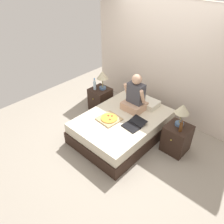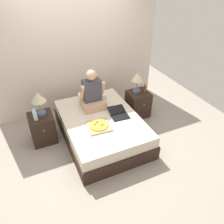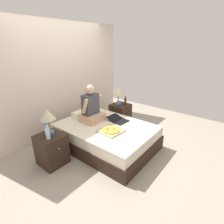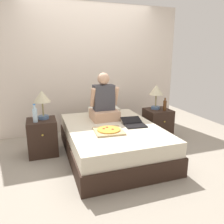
% 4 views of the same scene
% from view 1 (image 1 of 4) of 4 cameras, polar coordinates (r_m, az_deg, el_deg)
% --- Properties ---
extents(ground_plane, '(5.70, 5.70, 0.00)m').
position_cam_1_polar(ground_plane, '(4.67, 2.60, -5.98)').
color(ground_plane, '#9E9384').
extents(wall_back, '(3.70, 0.12, 2.50)m').
position_cam_1_polar(wall_back, '(4.96, 13.33, 12.74)').
color(wall_back, beige).
rests_on(wall_back, ground).
extents(bed, '(1.38, 1.93, 0.48)m').
position_cam_1_polar(bed, '(4.52, 2.68, -3.74)').
color(bed, black).
rests_on(bed, ground).
extents(nightstand_left, '(0.44, 0.47, 0.56)m').
position_cam_1_polar(nightstand_left, '(5.29, -3.06, 3.35)').
color(nightstand_left, black).
rests_on(nightstand_left, ground).
extents(lamp_on_left_nightstand, '(0.26, 0.26, 0.45)m').
position_cam_1_polar(lamp_on_left_nightstand, '(5.01, -2.53, 9.33)').
color(lamp_on_left_nightstand, '#4C6B93').
rests_on(lamp_on_left_nightstand, nightstand_left).
extents(water_bottle, '(0.07, 0.07, 0.28)m').
position_cam_1_polar(water_bottle, '(5.10, -4.55, 7.03)').
color(water_bottle, silver).
rests_on(water_bottle, nightstand_left).
extents(nightstand_right, '(0.44, 0.47, 0.56)m').
position_cam_1_polar(nightstand_right, '(4.34, 16.50, -6.63)').
color(nightstand_right, black).
rests_on(nightstand_right, ground).
extents(lamp_on_right_nightstand, '(0.26, 0.26, 0.45)m').
position_cam_1_polar(lamp_on_right_nightstand, '(4.02, 17.90, 0.42)').
color(lamp_on_right_nightstand, '#4C6B93').
rests_on(lamp_on_right_nightstand, nightstand_right).
extents(beer_bottle, '(0.06, 0.06, 0.23)m').
position_cam_1_polar(beer_bottle, '(4.01, 17.56, -3.74)').
color(beer_bottle, '#512D14').
rests_on(beer_bottle, nightstand_right).
extents(pillow, '(0.52, 0.34, 0.12)m').
position_cam_1_polar(pillow, '(4.75, 8.96, 2.52)').
color(pillow, silver).
rests_on(pillow, bed).
extents(person_seated, '(0.47, 0.40, 0.78)m').
position_cam_1_polar(person_seated, '(4.47, 6.07, 3.93)').
color(person_seated, tan).
rests_on(person_seated, bed).
extents(laptop, '(0.35, 0.44, 0.07)m').
position_cam_1_polar(laptop, '(4.15, 5.61, -3.37)').
color(laptop, black).
rests_on(laptop, bed).
extents(pizza_box, '(0.43, 0.43, 0.05)m').
position_cam_1_polar(pizza_box, '(4.28, -0.75, -1.77)').
color(pizza_box, tan).
rests_on(pizza_box, bed).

